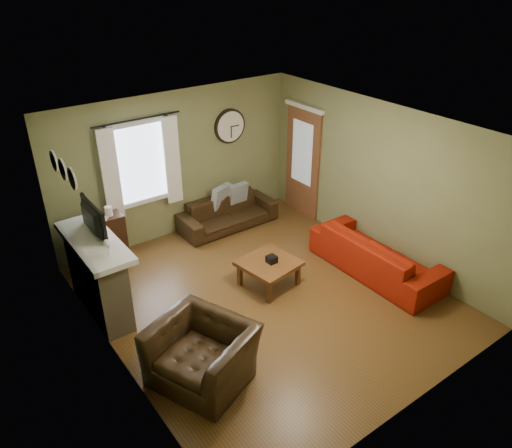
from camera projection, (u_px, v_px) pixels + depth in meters
floor at (266, 297)px, 7.54m from camera, size 4.60×5.20×0.00m
ceiling at (268, 131)px, 6.29m from camera, size 4.60×5.20×0.00m
wall_left at (108, 278)px, 5.72m from camera, size 0.00×5.20×2.60m
wall_right at (379, 182)px, 8.11m from camera, size 0.00×5.20×2.60m
wall_back at (177, 165)px, 8.75m from camera, size 4.60×0.00×2.60m
wall_front at (422, 319)px, 5.07m from camera, size 4.60×0.00×2.60m
fireplace at (98, 279)px, 7.00m from camera, size 0.40×1.40×1.10m
firebox at (114, 289)px, 7.22m from camera, size 0.04×0.60×0.55m
mantel at (94, 242)px, 6.73m from camera, size 0.58×1.60×0.08m
tv at (89, 224)px, 6.74m from camera, size 0.08×0.60×0.35m
tv_screen at (94, 218)px, 6.76m from camera, size 0.02×0.62×0.36m
medallion_left at (72, 179)px, 5.84m from camera, size 0.28×0.28×0.03m
medallion_mid at (63, 169)px, 6.09m from camera, size 0.28×0.28×0.03m
medallion_right at (54, 161)px, 6.33m from camera, size 0.28×0.28×0.03m
window_pane at (140, 163)px, 8.28m from camera, size 1.00×0.02×1.30m
curtain_rod at (137, 119)px, 7.84m from camera, size 0.03×0.03×1.50m
curtain_left at (111, 176)px, 7.95m from camera, size 0.28×0.04×1.55m
curtain_right at (172, 161)px, 8.52m from camera, size 0.28×0.04×1.55m
wall_clock at (230, 126)px, 9.05m from camera, size 0.64×0.06×0.64m
door at (303, 162)px, 9.52m from camera, size 0.05×0.90×2.10m
bookshelf at (102, 244)px, 8.00m from camera, size 0.78×0.33×0.92m
book at (99, 219)px, 7.69m from camera, size 0.26×0.26×0.02m
sofa_brown at (228, 213)px, 9.37m from camera, size 1.87×0.73×0.55m
pillow_left at (238, 193)px, 9.49m from camera, size 0.39×0.13×0.38m
pillow_right at (221, 197)px, 9.35m from camera, size 0.45×0.25×0.43m
sofa_red at (377, 254)px, 7.98m from camera, size 0.88×2.25×0.66m
armchair at (202, 354)px, 5.95m from camera, size 1.36×1.44×0.75m
coffee_table at (269, 273)px, 7.72m from camera, size 0.91×0.91×0.42m
tissue_box at (272, 264)px, 7.62m from camera, size 0.14×0.14×0.11m
wine_glass_a at (109, 250)px, 6.30m from camera, size 0.07×0.07×0.19m
wine_glass_b at (107, 247)px, 6.32m from camera, size 0.08×0.08×0.22m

